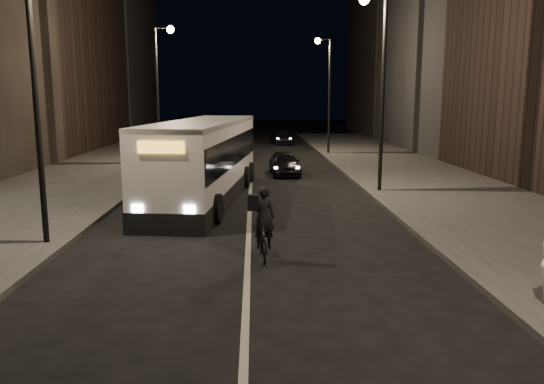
{
  "coord_description": "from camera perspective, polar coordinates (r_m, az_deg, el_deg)",
  "views": [
    {
      "loc": [
        0.18,
        -10.45,
        4.1
      ],
      "look_at": [
        0.67,
        4.14,
        1.5
      ],
      "focal_mm": 35.0,
      "sensor_mm": 36.0,
      "label": 1
    }
  ],
  "objects": [
    {
      "name": "car_far",
      "position": [
        48.01,
        1.17,
        5.93
      ],
      "size": [
        2.12,
        4.41,
        1.24
      ],
      "primitive_type": "imported",
      "rotation": [
        0.0,
        0.0,
        0.09
      ],
      "color": "black",
      "rests_on": "ground"
    },
    {
      "name": "sidewalk_left",
      "position": [
        26.25,
        -21.22,
        0.6
      ],
      "size": [
        7.0,
        70.0,
        0.16
      ],
      "primitive_type": "cube",
      "color": "#373735",
      "rests_on": "ground"
    },
    {
      "name": "streetlight_left_near",
      "position": [
        15.52,
        -23.47,
        13.96
      ],
      "size": [
        1.2,
        0.44,
        8.12
      ],
      "color": "black",
      "rests_on": "sidewalk_left"
    },
    {
      "name": "cyclist_on_bicycle",
      "position": [
        13.62,
        -0.96,
        -4.59
      ],
      "size": [
        0.67,
        1.71,
        1.94
      ],
      "rotation": [
        0.0,
        0.0,
        0.05
      ],
      "color": "black",
      "rests_on": "ground"
    },
    {
      "name": "car_mid",
      "position": [
        37.31,
        -3.49,
        4.71
      ],
      "size": [
        1.4,
        3.74,
        1.22
      ],
      "primitive_type": "imported",
      "rotation": [
        0.0,
        0.0,
        3.17
      ],
      "color": "#3B3A3D",
      "rests_on": "ground"
    },
    {
      "name": "car_near",
      "position": [
        28.58,
        1.36,
        3.14
      ],
      "size": [
        1.66,
        3.82,
        1.28
      ],
      "primitive_type": "imported",
      "rotation": [
        0.0,
        0.0,
        0.04
      ],
      "color": "black",
      "rests_on": "ground"
    },
    {
      "name": "building_row_right",
      "position": [
        41.61,
        21.57,
        18.26
      ],
      "size": [
        8.0,
        61.0,
        21.0
      ],
      "primitive_type": "cube",
      "color": "black",
      "rests_on": "ground"
    },
    {
      "name": "sidewalk_right",
      "position": [
        26.14,
        16.65,
        0.82
      ],
      "size": [
        7.0,
        70.0,
        0.16
      ],
      "primitive_type": "cube",
      "color": "#373735",
      "rests_on": "ground"
    },
    {
      "name": "city_bus",
      "position": [
        21.66,
        -7.24,
        3.78
      ],
      "size": [
        3.92,
        12.1,
        3.21
      ],
      "rotation": [
        0.0,
        0.0,
        -0.12
      ],
      "color": "silver",
      "rests_on": "ground"
    },
    {
      "name": "ground",
      "position": [
        11.22,
        -2.78,
        -11.33
      ],
      "size": [
        180.0,
        180.0,
        0.0
      ],
      "primitive_type": "plane",
      "color": "black",
      "rests_on": "ground"
    },
    {
      "name": "streetlight_right_far",
      "position": [
        38.81,
        5.82,
        11.9
      ],
      "size": [
        1.2,
        0.44,
        8.12
      ],
      "color": "black",
      "rests_on": "sidewalk_right"
    },
    {
      "name": "streetlight_left_far",
      "position": [
        32.94,
        -11.83,
        12.08
      ],
      "size": [
        1.2,
        0.44,
        8.12
      ],
      "color": "black",
      "rests_on": "sidewalk_left"
    },
    {
      "name": "streetlight_right_mid",
      "position": [
        23.07,
        11.27,
        13.04
      ],
      "size": [
        1.2,
        0.44,
        8.12
      ],
      "color": "black",
      "rests_on": "sidewalk_right"
    }
  ]
}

